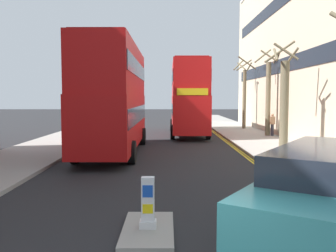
{
  "coord_description": "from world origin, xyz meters",
  "views": [
    {
      "loc": [
        0.43,
        -3.37,
        2.91
      ],
      "look_at": [
        0.5,
        11.0,
        1.8
      ],
      "focal_mm": 39.32,
      "sensor_mm": 36.0,
      "label": 1
    }
  ],
  "objects": [
    {
      "name": "sidewalk_left",
      "position": [
        -6.5,
        16.0,
        0.07
      ],
      "size": [
        4.0,
        80.0,
        0.14
      ],
      "primitive_type": "cube",
      "color": "#9E9991",
      "rests_on": "ground"
    },
    {
      "name": "sidewalk_right",
      "position": [
        6.5,
        16.0,
        0.07
      ],
      "size": [
        4.0,
        80.0,
        0.14
      ],
      "primitive_type": "cube",
      "color": "#9E9991",
      "rests_on": "ground"
    },
    {
      "name": "taxi_minivan",
      "position": [
        3.02,
        2.19,
        1.07
      ],
      "size": [
        4.17,
        5.05,
        2.12
      ],
      "color": "teal",
      "rests_on": "ground"
    },
    {
      "name": "street_tree_far",
      "position": [
        7.3,
        29.82,
        3.28
      ],
      "size": [
        1.86,
        1.9,
        6.41
      ],
      "color": "#6B6047",
      "rests_on": "sidewalk_right"
    },
    {
      "name": "kerb_line_outer",
      "position": [
        4.4,
        14.0,
        0.0
      ],
      "size": [
        0.1,
        56.0,
        0.01
      ],
      "primitive_type": "cube",
      "color": "yellow",
      "rests_on": "ground"
    },
    {
      "name": "keep_left_bollard",
      "position": [
        0.0,
        4.39,
        0.61
      ],
      "size": [
        0.36,
        0.28,
        1.11
      ],
      "color": "silver",
      "rests_on": "traffic_island"
    },
    {
      "name": "traffic_island",
      "position": [
        0.0,
        4.39,
        0.05
      ],
      "size": [
        1.1,
        2.2,
        0.1
      ],
      "primitive_type": "cube",
      "color": "#9E9991",
      "rests_on": "ground"
    },
    {
      "name": "double_decker_bus_oncoming",
      "position": [
        2.02,
        25.58,
        3.03
      ],
      "size": [
        2.83,
        10.82,
        5.64
      ],
      "color": "red",
      "rests_on": "ground"
    },
    {
      "name": "street_tree_near",
      "position": [
        6.33,
        15.32,
        2.67
      ],
      "size": [
        1.63,
        1.68,
        5.76
      ],
      "color": "#6B6047",
      "rests_on": "sidewalk_right"
    },
    {
      "name": "double_decker_bus_away",
      "position": [
        -2.38,
        15.96,
        3.03
      ],
      "size": [
        2.82,
        10.82,
        5.64
      ],
      "color": "#B20F0F",
      "rests_on": "ground"
    },
    {
      "name": "kerb_line_inner",
      "position": [
        4.24,
        14.0,
        0.0
      ],
      "size": [
        0.1,
        56.0,
        0.01
      ],
      "primitive_type": "cube",
      "color": "yellow",
      "rests_on": "ground"
    },
    {
      "name": "pedestrian_far",
      "position": [
        8.01,
        23.19,
        0.99
      ],
      "size": [
        0.34,
        0.22,
        1.62
      ],
      "color": "#2D2D38",
      "rests_on": "sidewalk_right"
    },
    {
      "name": "street_tree_mid",
      "position": [
        7.77,
        23.6,
        3.11
      ],
      "size": [
        1.82,
        1.77,
        6.4
      ],
      "color": "#6B6047",
      "rests_on": "sidewalk_right"
    }
  ]
}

